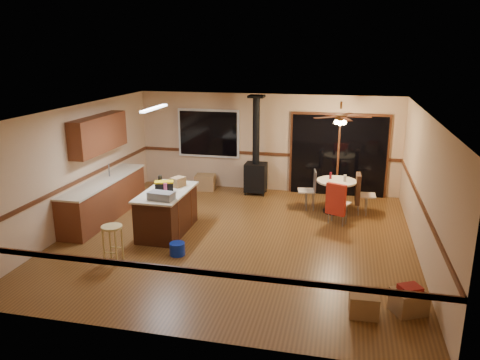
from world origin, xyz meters
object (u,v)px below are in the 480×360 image
(dining_table, at_px, (336,190))
(chair_near, at_px, (336,199))
(kitchen_island, at_px, (167,211))
(box_corner_a, at_px, (409,301))
(toolbox_black, at_px, (164,187))
(toolbox_grey, at_px, (161,196))
(wood_stove, at_px, (256,167))
(bar_stool, at_px, (113,244))
(chair_left, at_px, (311,185))
(box_corner_b, at_px, (364,305))
(chair_right, at_px, (359,189))
(box_under_window, at_px, (205,182))
(blue_bucket, at_px, (177,249))

(dining_table, xyz_separation_m, chair_near, (0.03, -0.87, 0.06))
(kitchen_island, distance_m, box_corner_a, 5.09)
(toolbox_black, bearing_deg, toolbox_grey, -74.85)
(wood_stove, bearing_deg, bar_stool, -110.59)
(kitchen_island, relative_size, chair_left, 3.26)
(kitchen_island, distance_m, box_corner_b, 4.62)
(chair_left, distance_m, chair_right, 1.12)
(box_under_window, bearing_deg, toolbox_black, -88.12)
(chair_right, bearing_deg, toolbox_grey, -145.34)
(kitchen_island, bearing_deg, box_corner_b, -31.06)
(chair_near, bearing_deg, chair_left, 122.27)
(blue_bucket, bearing_deg, box_corner_a, -15.54)
(chair_left, relative_size, chair_near, 0.74)
(toolbox_grey, relative_size, chair_left, 0.96)
(toolbox_grey, xyz_separation_m, box_corner_a, (4.48, -1.61, -0.80))
(box_under_window, relative_size, box_corner_a, 1.14)
(blue_bucket, distance_m, chair_right, 4.60)
(toolbox_black, distance_m, bar_stool, 1.68)
(kitchen_island, xyz_separation_m, box_corner_a, (4.60, -2.15, -0.28))
(toolbox_black, height_order, bar_stool, toolbox_black)
(wood_stove, height_order, box_corner_a, wood_stove)
(blue_bucket, height_order, chair_right, chair_right)
(toolbox_grey, relative_size, box_under_window, 0.94)
(dining_table, bearing_deg, wood_stove, 154.58)
(chair_left, height_order, box_corner_a, chair_left)
(toolbox_grey, relative_size, box_corner_b, 1.20)
(blue_bucket, bearing_deg, chair_right, 43.19)
(chair_left, height_order, chair_right, same)
(bar_stool, relative_size, box_corner_a, 1.50)
(bar_stool, bearing_deg, wood_stove, 69.41)
(toolbox_black, bearing_deg, blue_bucket, -57.93)
(box_under_window, bearing_deg, blue_bucket, -80.28)
(bar_stool, distance_m, box_under_window, 4.67)
(chair_near, height_order, chair_right, same)
(chair_right, bearing_deg, kitchen_island, -152.03)
(dining_table, distance_m, chair_near, 0.87)
(kitchen_island, height_order, box_corner_a, kitchen_island)
(wood_stove, distance_m, toolbox_grey, 3.79)
(dining_table, bearing_deg, chair_right, 4.85)
(toolbox_grey, height_order, blue_bucket, toolbox_grey)
(toolbox_grey, xyz_separation_m, blue_bucket, (0.48, -0.49, -0.86))
(wood_stove, xyz_separation_m, toolbox_black, (-1.31, -3.13, 0.27))
(bar_stool, xyz_separation_m, blue_bucket, (1.03, 0.52, -0.22))
(bar_stool, distance_m, box_corner_a, 5.07)
(box_under_window, distance_m, box_corner_a, 7.06)
(blue_bucket, distance_m, box_corner_b, 3.61)
(bar_stool, bearing_deg, dining_table, 43.13)
(box_corner_a, bearing_deg, kitchen_island, 154.90)
(toolbox_black, height_order, chair_right, toolbox_black)
(toolbox_black, relative_size, chair_near, 0.52)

